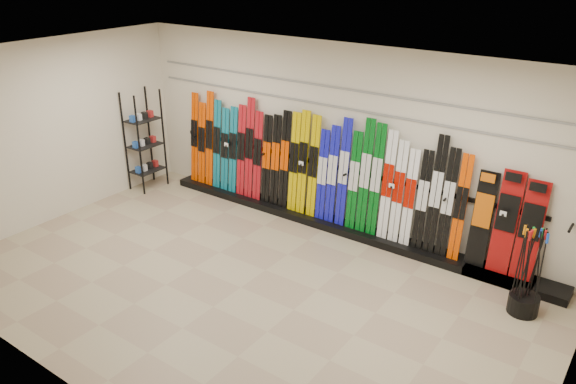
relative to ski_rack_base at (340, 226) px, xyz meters
The scene contains 12 objects.
floor 2.29m from the ski_rack_base, 95.64° to the right, with size 8.00×8.00×0.00m, color tan.
back_wall 1.47m from the ski_rack_base, 135.64° to the left, with size 8.00×8.00×0.00m, color beige.
left_wall 5.01m from the ski_rack_base, 151.65° to the right, with size 5.00×5.00×0.00m, color beige.
ceiling 3.73m from the ski_rack_base, 95.64° to the right, with size 8.00×8.00×0.00m, color silver.
ski_rack_base is the anchor object (origin of this frame).
skis 1.12m from the ski_rack_base, behind, with size 5.36×0.20×1.82m.
snowboards 2.67m from the ski_rack_base, ahead, with size 0.93×0.23×1.46m.
accessory_rack 4.12m from the ski_rack_base, behind, with size 0.40×0.60×1.90m, color black.
pole_bin 3.13m from the ski_rack_base, 11.35° to the right, with size 0.38×0.38×0.25m, color black.
ski_poles 3.17m from the ski_rack_base, 11.87° to the right, with size 0.33×0.25×1.18m.
slatwall_rail_0 1.96m from the ski_rack_base, 138.37° to the left, with size 7.60×0.02×0.03m, color gray.
slatwall_rail_1 2.26m from the ski_rack_base, 138.37° to the left, with size 7.60×0.02×0.03m, color gray.
Camera 1 is at (4.34, -4.94, 4.29)m, focal length 35.00 mm.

